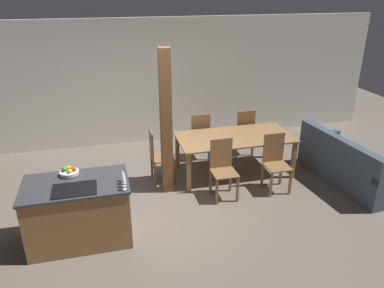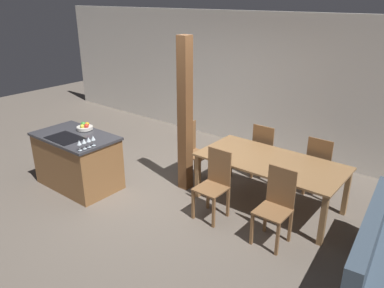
# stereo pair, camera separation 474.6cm
# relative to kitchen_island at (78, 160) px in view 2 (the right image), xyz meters

# --- Properties ---
(ground_plane) EXTENTS (16.00, 16.00, 0.00)m
(ground_plane) POSITION_rel_kitchen_island_xyz_m (1.19, 0.56, -0.45)
(ground_plane) COLOR #665B51
(wall_back) EXTENTS (11.20, 0.08, 2.70)m
(wall_back) POSITION_rel_kitchen_island_xyz_m (1.19, 3.40, 0.90)
(wall_back) COLOR silver
(wall_back) RESTS_ON ground_plane
(kitchen_island) EXTENTS (1.39, 0.84, 0.90)m
(kitchen_island) POSITION_rel_kitchen_island_xyz_m (0.00, 0.00, 0.00)
(kitchen_island) COLOR olive
(kitchen_island) RESTS_ON ground_plane
(fruit_bowl) EXTENTS (0.26, 0.26, 0.12)m
(fruit_bowl) POSITION_rel_kitchen_island_xyz_m (-0.08, 0.26, 0.49)
(fruit_bowl) COLOR silver
(fruit_bowl) RESTS_ON kitchen_island
(wine_glass_near) EXTENTS (0.07, 0.07, 0.16)m
(wine_glass_near) POSITION_rel_kitchen_island_xyz_m (0.62, -0.34, 0.57)
(wine_glass_near) COLOR silver
(wine_glass_near) RESTS_ON kitchen_island
(wine_glass_middle) EXTENTS (0.07, 0.07, 0.16)m
(wine_glass_middle) POSITION_rel_kitchen_island_xyz_m (0.62, -0.26, 0.57)
(wine_glass_middle) COLOR silver
(wine_glass_middle) RESTS_ON kitchen_island
(wine_glass_far) EXTENTS (0.07, 0.07, 0.16)m
(wine_glass_far) POSITION_rel_kitchen_island_xyz_m (0.62, -0.18, 0.57)
(wine_glass_far) COLOR silver
(wine_glass_far) RESTS_ON kitchen_island
(wine_glass_end) EXTENTS (0.07, 0.07, 0.16)m
(wine_glass_end) POSITION_rel_kitchen_island_xyz_m (0.62, -0.10, 0.57)
(wine_glass_end) COLOR silver
(wine_glass_end) RESTS_ON kitchen_island
(dining_table) EXTENTS (2.11, 1.04, 0.74)m
(dining_table) POSITION_rel_kitchen_island_xyz_m (2.77, 1.38, 0.21)
(dining_table) COLOR olive
(dining_table) RESTS_ON ground_plane
(dining_chair_near_left) EXTENTS (0.40, 0.40, 0.99)m
(dining_chair_near_left) POSITION_rel_kitchen_island_xyz_m (2.29, 0.64, 0.07)
(dining_chair_near_left) COLOR brown
(dining_chair_near_left) RESTS_ON ground_plane
(dining_chair_near_right) EXTENTS (0.40, 0.40, 0.99)m
(dining_chair_near_right) POSITION_rel_kitchen_island_xyz_m (3.24, 0.64, 0.07)
(dining_chair_near_right) COLOR brown
(dining_chair_near_right) RESTS_ON ground_plane
(dining_chair_far_left) EXTENTS (0.40, 0.40, 0.99)m
(dining_chair_far_left) POSITION_rel_kitchen_island_xyz_m (2.29, 2.12, 0.07)
(dining_chair_far_left) COLOR brown
(dining_chair_far_left) RESTS_ON ground_plane
(dining_chair_far_right) EXTENTS (0.40, 0.40, 0.99)m
(dining_chair_far_right) POSITION_rel_kitchen_island_xyz_m (3.24, 2.12, 0.07)
(dining_chair_far_right) COLOR brown
(dining_chair_far_right) RESTS_ON ground_plane
(dining_chair_head_end) EXTENTS (0.40, 0.40, 0.99)m
(dining_chair_head_end) POSITION_rel_kitchen_island_xyz_m (1.33, 1.38, 0.07)
(dining_chair_head_end) COLOR brown
(dining_chair_head_end) RESTS_ON ground_plane
(timber_post) EXTENTS (0.18, 0.18, 2.45)m
(timber_post) POSITION_rel_kitchen_island_xyz_m (1.43, 1.04, 0.78)
(timber_post) COLOR brown
(timber_post) RESTS_ON ground_plane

